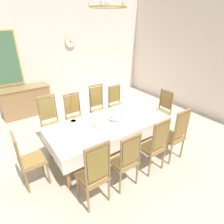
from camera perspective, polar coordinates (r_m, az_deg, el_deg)
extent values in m
cube|color=#BCB5A1|center=(4.49, -1.59, -11.06)|extent=(7.08, 6.28, 0.04)
cube|color=silver|center=(6.54, -18.18, 17.12)|extent=(7.08, 0.08, 3.60)
cube|color=silver|center=(6.35, 27.30, 15.34)|extent=(0.08, 6.28, 3.60)
cylinder|color=#A06F46|center=(3.44, -13.46, -17.82)|extent=(0.07, 0.07, 0.70)
cylinder|color=#9B734E|center=(4.60, 15.25, -5.49)|extent=(0.07, 0.07, 0.70)
cylinder|color=olive|center=(4.19, -18.80, -9.51)|extent=(0.07, 0.07, 0.70)
cylinder|color=#9F674B|center=(5.19, 7.04, -0.89)|extent=(0.07, 0.07, 0.70)
cube|color=#997448|center=(4.04, -0.90, -4.07)|extent=(2.48, 1.07, 0.08)
cube|color=#97714A|center=(4.01, -0.91, -3.40)|extent=(2.60, 1.19, 0.03)
cube|color=white|center=(4.00, -0.91, -3.18)|extent=(2.62, 1.21, 0.00)
cube|color=white|center=(3.68, 4.42, -8.98)|extent=(2.62, 0.00, 0.30)
cube|color=white|center=(4.52, -5.16, -1.77)|extent=(2.62, 0.00, 0.30)
cube|color=white|center=(3.64, -18.43, -10.91)|extent=(0.00, 1.21, 0.30)
cube|color=white|center=(4.84, 11.97, -0.30)|extent=(0.00, 1.21, 0.30)
cylinder|color=#9A6D50|center=(3.36, -10.47, -21.55)|extent=(0.04, 0.04, 0.48)
cylinder|color=#A0754E|center=(3.47, -4.49, -19.13)|extent=(0.04, 0.04, 0.48)
cylinder|color=#9E7B47|center=(3.14, -7.33, -25.73)|extent=(0.04, 0.04, 0.48)
cylinder|color=#A17445|center=(3.26, -0.96, -22.88)|extent=(0.04, 0.04, 0.48)
cube|color=#97714A|center=(3.12, -6.03, -19.21)|extent=(0.44, 0.42, 0.03)
cube|color=olive|center=(3.10, -6.05, -18.89)|extent=(0.40, 0.38, 0.02)
cylinder|color=#9E704F|center=(2.68, -8.10, -17.79)|extent=(0.03, 0.03, 0.70)
cylinder|color=#986854|center=(2.82, -0.85, -14.78)|extent=(0.03, 0.03, 0.70)
cube|color=olive|center=(2.72, -4.38, -15.73)|extent=(0.34, 0.02, 0.53)
cube|color=#97714A|center=(2.52, -4.63, -10.40)|extent=(0.40, 0.04, 0.04)
cylinder|color=olive|center=(4.56, -14.41, -7.41)|extent=(0.04, 0.04, 0.48)
cylinder|color=#9F6E4C|center=(4.48, -18.95, -8.80)|extent=(0.04, 0.04, 0.48)
cylinder|color=#956842|center=(4.85, -16.01, -5.41)|extent=(0.04, 0.04, 0.48)
cylinder|color=#967A53|center=(4.77, -20.28, -6.66)|extent=(0.04, 0.04, 0.48)
cube|color=#97714A|center=(4.53, -17.84, -4.37)|extent=(0.44, 0.42, 0.03)
cube|color=olive|center=(4.52, -17.88, -4.10)|extent=(0.40, 0.38, 0.02)
cylinder|color=#A0684B|center=(4.58, -16.92, 1.16)|extent=(0.03, 0.03, 0.69)
cylinder|color=#8E6A4B|center=(4.50, -21.56, -0.08)|extent=(0.03, 0.03, 0.69)
cube|color=olive|center=(4.52, -19.29, 0.94)|extent=(0.34, 0.02, 0.52)
cube|color=#97714A|center=(4.40, -19.88, 4.58)|extent=(0.40, 0.04, 0.04)
cylinder|color=#9A7045|center=(3.55, -1.17, -17.67)|extent=(0.04, 0.04, 0.48)
cylinder|color=olive|center=(3.72, 3.87, -15.30)|extent=(0.04, 0.04, 0.48)
cylinder|color=olive|center=(3.35, 2.52, -21.16)|extent=(0.04, 0.04, 0.48)
cylinder|color=olive|center=(3.53, 7.70, -18.39)|extent=(0.04, 0.04, 0.48)
cube|color=#97714A|center=(3.36, 3.35, -15.01)|extent=(0.44, 0.42, 0.03)
cube|color=olive|center=(3.34, 3.36, -14.69)|extent=(0.40, 0.38, 0.02)
cylinder|color=#906C4F|center=(2.95, 2.79, -13.89)|extent=(0.03, 0.03, 0.60)
cylinder|color=#9A7349|center=(3.16, 8.52, -11.13)|extent=(0.03, 0.03, 0.60)
cube|color=olive|center=(3.03, 5.79, -12.04)|extent=(0.34, 0.02, 0.46)
cube|color=#97714A|center=(2.87, 6.03, -7.81)|extent=(0.40, 0.04, 0.04)
cylinder|color=#8F694F|center=(4.75, -7.60, -5.22)|extent=(0.04, 0.04, 0.48)
cylinder|color=#926B51|center=(4.62, -11.77, -6.58)|extent=(0.04, 0.04, 0.48)
cylinder|color=#9D7942|center=(5.03, -9.54, -3.44)|extent=(0.04, 0.04, 0.48)
cylinder|color=#9C7053|center=(4.91, -13.51, -4.66)|extent=(0.04, 0.04, 0.48)
cube|color=#97714A|center=(4.70, -10.86, -2.31)|extent=(0.44, 0.42, 0.03)
cube|color=olive|center=(4.69, -10.88, -2.05)|extent=(0.40, 0.38, 0.02)
cylinder|color=#A17152|center=(4.79, -10.04, 2.54)|extent=(0.03, 0.03, 0.61)
cylinder|color=#94714E|center=(4.66, -14.34, 1.39)|extent=(0.03, 0.03, 0.61)
cube|color=olive|center=(4.71, -12.19, 2.31)|extent=(0.34, 0.02, 0.46)
cube|color=#97714A|center=(4.61, -12.51, 5.41)|extent=(0.40, 0.04, 0.04)
cylinder|color=#966750|center=(3.88, 7.61, -13.43)|extent=(0.04, 0.04, 0.48)
cylinder|color=#937153|center=(4.10, 11.64, -11.32)|extent=(0.04, 0.04, 0.48)
cylinder|color=#9B6B4B|center=(3.70, 11.48, -16.21)|extent=(0.04, 0.04, 0.48)
cylinder|color=#A1674C|center=(3.93, 15.48, -13.78)|extent=(0.04, 0.04, 0.48)
cube|color=#97714A|center=(3.74, 11.92, -10.67)|extent=(0.44, 0.42, 0.03)
cube|color=olive|center=(3.73, 11.95, -10.37)|extent=(0.40, 0.38, 0.02)
cylinder|color=#996E4B|center=(3.33, 12.45, -8.85)|extent=(0.03, 0.03, 0.64)
cylinder|color=olive|center=(3.59, 16.77, -6.60)|extent=(0.03, 0.03, 0.64)
cube|color=olive|center=(3.44, 14.76, -7.24)|extent=(0.34, 0.02, 0.49)
cube|color=#97714A|center=(3.29, 15.33, -3.02)|extent=(0.40, 0.04, 0.04)
cylinder|color=olive|center=(5.06, -0.64, -2.90)|extent=(0.04, 0.04, 0.48)
cylinder|color=#986944|center=(4.88, -4.33, -4.14)|extent=(0.04, 0.04, 0.48)
cylinder|color=#9F7A53|center=(5.32, -2.84, -1.34)|extent=(0.04, 0.04, 0.48)
cylinder|color=#907651|center=(5.15, -6.40, -2.46)|extent=(0.04, 0.04, 0.48)
cube|color=#97714A|center=(4.98, -3.63, -0.15)|extent=(0.44, 0.42, 0.03)
cube|color=olive|center=(4.97, -3.64, 0.11)|extent=(0.40, 0.38, 0.02)
cylinder|color=#A07353|center=(5.08, -3.00, 4.85)|extent=(0.03, 0.03, 0.70)
cylinder|color=olive|center=(4.90, -6.87, 3.86)|extent=(0.03, 0.03, 0.70)
cube|color=olive|center=(4.97, -4.92, 4.74)|extent=(0.34, 0.02, 0.53)
cube|color=#97714A|center=(4.87, -5.06, 8.17)|extent=(0.40, 0.04, 0.04)
cylinder|color=#977551|center=(4.24, 13.75, -10.17)|extent=(0.04, 0.04, 0.48)
cylinder|color=#9D6E43|center=(4.49, 17.05, -8.35)|extent=(0.04, 0.04, 0.48)
cylinder|color=#9C714E|center=(4.07, 17.55, -12.48)|extent=(0.04, 0.04, 0.48)
cylinder|color=#90774D|center=(4.33, 20.75, -10.41)|extent=(0.04, 0.04, 0.48)
cube|color=#97714A|center=(4.14, 17.75, -7.50)|extent=(0.44, 0.42, 0.03)
cube|color=olive|center=(4.12, 17.80, -7.22)|extent=(0.40, 0.38, 0.02)
cylinder|color=olive|center=(3.73, 18.87, -5.32)|extent=(0.03, 0.03, 0.67)
cylinder|color=#947550|center=(4.02, 22.26, -3.51)|extent=(0.03, 0.03, 0.67)
cube|color=olive|center=(3.86, 20.71, -3.95)|extent=(0.34, 0.02, 0.51)
cube|color=#97714A|center=(3.72, 21.44, 0.09)|extent=(0.40, 0.04, 0.04)
cylinder|color=#986D4C|center=(5.38, 4.64, -1.09)|extent=(0.04, 0.04, 0.48)
cylinder|color=#9B7449|center=(5.17, 1.37, -2.21)|extent=(0.04, 0.04, 0.48)
cylinder|color=#A1684C|center=(5.63, 2.32, 0.29)|extent=(0.04, 0.04, 0.48)
cylinder|color=olive|center=(5.43, -0.88, -0.72)|extent=(0.04, 0.04, 0.48)
cube|color=#97714A|center=(5.29, 1.91, 1.52)|extent=(0.44, 0.42, 0.03)
cube|color=olive|center=(5.28, 1.91, 1.76)|extent=(0.40, 0.38, 0.02)
cylinder|color=#9F794C|center=(5.42, 2.41, 5.52)|extent=(0.03, 0.03, 0.56)
cylinder|color=olive|center=(5.21, -1.02, 4.65)|extent=(0.03, 0.03, 0.56)
cube|color=olive|center=(5.30, 0.73, 5.38)|extent=(0.34, 0.02, 0.43)
cube|color=#97714A|center=(5.22, 0.74, 7.96)|extent=(0.40, 0.04, 0.04)
cylinder|color=olive|center=(3.98, -20.80, -14.13)|extent=(0.04, 0.04, 0.48)
cylinder|color=#967249|center=(3.69, -19.09, -17.48)|extent=(0.04, 0.04, 0.48)
cylinder|color=#987948|center=(3.95, -25.95, -15.61)|extent=(0.04, 0.04, 0.48)
cylinder|color=olive|center=(3.66, -24.72, -19.14)|extent=(0.04, 0.04, 0.48)
cube|color=#97714A|center=(3.65, -23.34, -13.61)|extent=(0.42, 0.44, 0.03)
cube|color=olive|center=(3.64, -23.41, -13.31)|extent=(0.38, 0.40, 0.02)
cylinder|color=#98674E|center=(3.64, -27.79, -9.12)|extent=(0.03, 0.03, 0.56)
cylinder|color=olive|center=(3.31, -26.65, -12.52)|extent=(0.03, 0.03, 0.56)
cube|color=olive|center=(3.46, -27.35, -10.37)|extent=(0.02, 0.34, 0.42)
cube|color=#97714A|center=(3.33, -28.23, -6.88)|extent=(0.04, 0.40, 0.04)
cylinder|color=#967A4B|center=(5.00, 14.42, -4.18)|extent=(0.04, 0.04, 0.48)
cylinder|color=#956A45|center=(5.22, 11.34, -2.48)|extent=(0.04, 0.04, 0.48)
cylinder|color=olive|center=(5.25, 17.04, -2.97)|extent=(0.04, 0.04, 0.48)
cylinder|color=#98684C|center=(5.46, 13.99, -1.41)|extent=(0.04, 0.04, 0.48)
cube|color=#97714A|center=(5.11, 14.50, -0.26)|extent=(0.42, 0.44, 0.03)
cube|color=olive|center=(5.10, 14.54, -0.02)|extent=(0.38, 0.40, 0.02)
cylinder|color=#9E7347|center=(5.02, 17.97, 2.50)|extent=(0.03, 0.03, 0.57)
cylinder|color=olive|center=(5.24, 14.67, 3.95)|extent=(0.03, 0.03, 0.57)
cube|color=olive|center=(5.12, 16.32, 3.53)|extent=(0.02, 0.34, 0.43)
cube|color=#97714A|center=(5.03, 16.69, 6.21)|extent=(0.04, 0.40, 0.04)
cylinder|color=white|center=(4.07, 0.72, -2.48)|extent=(0.13, 0.13, 0.02)
ellipsoid|color=white|center=(4.04, 0.73, -1.67)|extent=(0.24, 0.24, 0.11)
ellipsoid|color=silver|center=(4.01, 0.73, -0.85)|extent=(0.22, 0.22, 0.09)
sphere|color=brown|center=(3.99, 0.73, -0.24)|extent=(0.03, 0.03, 0.03)
cylinder|color=gold|center=(3.84, -5.34, -4.55)|extent=(0.07, 0.07, 0.02)
cylinder|color=gold|center=(3.78, -5.41, -3.07)|extent=(0.02, 0.02, 0.21)
cone|color=gold|center=(3.73, -5.48, -1.56)|extent=(0.04, 0.04, 0.02)
cylinder|color=silver|center=(3.70, -5.52, -0.74)|extent=(0.02, 0.02, 0.10)
cylinder|color=gold|center=(4.18, 3.14, -1.68)|extent=(0.07, 0.07, 0.02)
cylinder|color=gold|center=(4.13, 3.18, -0.33)|extent=(0.02, 0.02, 0.20)
cone|color=gold|center=(4.09, 3.22, 1.02)|extent=(0.04, 0.04, 0.02)
cylinder|color=silver|center=(4.06, 3.24, 1.78)|extent=(0.02, 0.02, 0.10)
cylinder|color=white|center=(4.77, 4.33, 2.09)|extent=(0.16, 0.16, 0.03)
cylinder|color=white|center=(4.77, 4.34, 2.14)|extent=(0.13, 0.13, 0.02)
torus|color=brown|center=(4.77, 4.34, 2.23)|extent=(0.15, 0.15, 0.01)
cylinder|color=white|center=(4.10, -11.80, -2.82)|extent=(0.15, 0.15, 0.03)
cylinder|color=white|center=(4.09, -11.80, -2.77)|extent=(0.12, 0.12, 0.02)
torus|color=brown|center=(4.09, -11.81, -2.69)|extent=(0.14, 0.14, 0.01)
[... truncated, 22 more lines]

